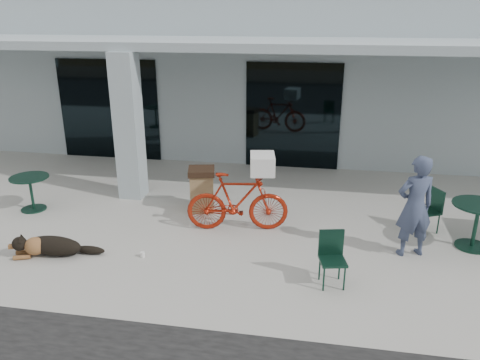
% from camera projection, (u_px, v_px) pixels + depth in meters
% --- Properties ---
extents(ground, '(80.00, 80.00, 0.00)m').
position_uv_depth(ground, '(166.00, 249.00, 8.07)').
color(ground, '#A9A79F').
rests_on(ground, ground).
extents(building, '(22.00, 7.00, 4.50)m').
position_uv_depth(building, '(246.00, 65.00, 15.19)').
color(building, '#9DADB2').
rests_on(building, ground).
extents(storefront_glass_left, '(2.80, 0.06, 2.70)m').
position_uv_depth(storefront_glass_left, '(109.00, 110.00, 12.75)').
color(storefront_glass_left, black).
rests_on(storefront_glass_left, ground).
extents(storefront_glass_right, '(2.40, 0.06, 2.70)m').
position_uv_depth(storefront_glass_right, '(293.00, 116.00, 11.94)').
color(storefront_glass_right, black).
rests_on(storefront_glass_right, ground).
extents(column, '(0.50, 0.50, 3.12)m').
position_uv_depth(column, '(129.00, 127.00, 9.92)').
color(column, '#9DADB2').
rests_on(column, ground).
extents(overhang, '(22.00, 2.80, 0.18)m').
position_uv_depth(overhang, '(210.00, 43.00, 10.32)').
color(overhang, '#9DADB2').
rests_on(overhang, column).
extents(bicycle, '(1.94, 0.83, 1.13)m').
position_uv_depth(bicycle, '(237.00, 202.00, 8.64)').
color(bicycle, '#991F0C').
rests_on(bicycle, ground).
extents(laundry_basket, '(0.52, 0.64, 0.34)m').
position_uv_depth(laundry_basket, '(262.00, 164.00, 8.38)').
color(laundry_basket, white).
rests_on(laundry_basket, bicycle).
extents(dog, '(1.21, 0.76, 0.38)m').
position_uv_depth(dog, '(53.00, 245.00, 7.83)').
color(dog, black).
rests_on(dog, ground).
extents(cup_near_dog, '(0.09, 0.09, 0.09)m').
position_uv_depth(cup_near_dog, '(143.00, 255.00, 7.81)').
color(cup_near_dog, white).
rests_on(cup_near_dog, ground).
extents(cafe_table_near, '(1.01, 1.01, 0.72)m').
position_uv_depth(cafe_table_near, '(32.00, 193.00, 9.59)').
color(cafe_table_near, '#123427').
rests_on(cafe_table_near, ground).
extents(cafe_table_far, '(1.07, 1.07, 0.81)m').
position_uv_depth(cafe_table_far, '(475.00, 226.00, 8.02)').
color(cafe_table_far, '#123427').
rests_on(cafe_table_far, ground).
extents(cafe_chair_far_a, '(0.45, 0.48, 0.83)m').
position_uv_depth(cafe_chair_far_a, '(333.00, 260.00, 6.89)').
color(cafe_chair_far_a, '#123427').
rests_on(cafe_chair_far_a, ground).
extents(cafe_chair_far_b, '(0.53, 0.52, 0.82)m').
position_uv_depth(cafe_chair_far_b, '(427.00, 211.00, 8.61)').
color(cafe_chair_far_b, '#123427').
rests_on(cafe_chair_far_b, ground).
extents(person, '(0.74, 0.60, 1.74)m').
position_uv_depth(person, '(415.00, 207.00, 7.63)').
color(person, '#3A4461').
rests_on(person, ground).
extents(trash_receptacle, '(0.63, 0.63, 0.90)m').
position_uv_depth(trash_receptacle, '(202.00, 189.00, 9.56)').
color(trash_receptacle, olive).
rests_on(trash_receptacle, ground).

